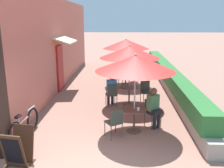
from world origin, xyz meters
TOP-DOWN VIEW (x-y plane):
  - cafe_facade_wall at (-2.54, 6.99)m, footprint 0.98×14.24m
  - planter_hedge at (2.75, 7.02)m, footprint 0.60×13.24m
  - patio_table_near at (0.88, 1.98)m, footprint 0.74×0.74m
  - patio_umbrella_near at (0.88, 1.98)m, footprint 2.27×2.27m
  - cafe_chair_near_left at (1.44, 2.43)m, footprint 0.55×0.55m
  - seated_patron_near_left at (1.50, 2.34)m, footprint 0.49×0.51m
  - cafe_chair_near_right at (0.33, 1.53)m, footprint 0.55×0.55m
  - coffee_cup_near at (0.99, 1.85)m, footprint 0.07×0.07m
  - patio_table_mid at (0.79, 4.42)m, footprint 0.74×0.74m
  - patio_umbrella_mid at (0.79, 4.42)m, footprint 2.27×2.27m
  - cafe_chair_mid_left at (0.12, 4.17)m, footprint 0.49×0.49m
  - seated_patron_mid_left at (0.09, 4.28)m, footprint 0.41×0.47m
  - cafe_chair_mid_right at (1.46, 4.67)m, footprint 0.49×0.49m
  - coffee_cup_mid at (0.78, 4.51)m, footprint 0.07×0.07m
  - patio_table_far at (0.68, 7.52)m, footprint 0.74×0.74m
  - patio_umbrella_far at (0.68, 7.52)m, footprint 2.27×2.27m
  - cafe_chair_far_left at (0.34, 6.89)m, footprint 0.56×0.56m
  - cafe_chair_far_right at (1.01, 8.15)m, footprint 0.56×0.56m
  - bicycle_leaning at (-2.20, 1.42)m, footprint 0.20×1.76m
  - menu_board at (-1.82, 0.11)m, footprint 0.62×0.71m

SIDE VIEW (x-z plane):
  - bicycle_leaning at x=-2.20m, z-range -0.03..0.76m
  - menu_board at x=-1.82m, z-range -0.01..0.87m
  - patio_table_near at x=0.88m, z-range 0.15..0.87m
  - patio_table_mid at x=0.79m, z-range 0.15..0.87m
  - patio_table_far at x=0.68m, z-range 0.15..0.87m
  - cafe_chair_near_left at x=1.44m, z-range 0.08..0.95m
  - cafe_chair_near_right at x=0.33m, z-range 0.08..0.95m
  - cafe_chair_mid_left at x=0.12m, z-range 0.08..0.95m
  - cafe_chair_mid_right at x=1.46m, z-range 0.08..0.95m
  - cafe_chair_far_left at x=0.34m, z-range 0.08..0.95m
  - cafe_chair_far_right at x=1.01m, z-range 0.08..0.95m
  - planter_hedge at x=2.75m, z-range 0.03..1.04m
  - seated_patron_near_left at x=1.50m, z-range 0.06..1.31m
  - seated_patron_mid_left at x=0.09m, z-range 0.06..1.31m
  - coffee_cup_near at x=0.99m, z-range 0.72..0.81m
  - coffee_cup_mid at x=0.78m, z-range 0.72..0.81m
  - patio_umbrella_near at x=0.88m, z-range 0.90..3.23m
  - patio_umbrella_mid at x=0.79m, z-range 0.90..3.23m
  - patio_umbrella_far at x=0.68m, z-range 0.90..3.23m
  - cafe_facade_wall at x=-2.54m, z-range -0.01..4.19m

